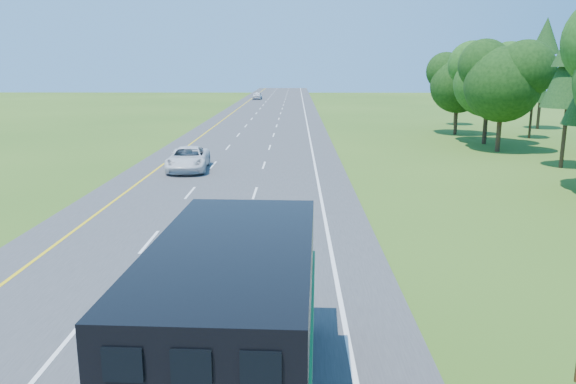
# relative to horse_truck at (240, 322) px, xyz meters

# --- Properties ---
(road) EXTENTS (15.00, 260.00, 0.04)m
(road) POSITION_rel_horse_truck_xyz_m (-3.04, 41.67, -2.15)
(road) COLOR #38383A
(road) RESTS_ON ground
(lane_markings) EXTENTS (11.15, 260.00, 0.01)m
(lane_markings) POSITION_rel_horse_truck_xyz_m (-3.04, 41.67, -2.12)
(lane_markings) COLOR yellow
(lane_markings) RESTS_ON road
(horse_truck) EXTENTS (3.15, 9.09, 3.98)m
(horse_truck) POSITION_rel_horse_truck_xyz_m (0.00, 0.00, 0.00)
(horse_truck) COLOR black
(horse_truck) RESTS_ON road
(white_suv) EXTENTS (2.99, 5.83, 1.57)m
(white_suv) POSITION_rel_horse_truck_xyz_m (-6.28, 27.71, -1.34)
(white_suv) COLOR silver
(white_suv) RESTS_ON road
(far_car) EXTENTS (2.04, 4.65, 1.56)m
(far_car) POSITION_rel_horse_truck_xyz_m (-7.14, 109.85, -1.35)
(far_car) COLOR silver
(far_car) RESTS_ON road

